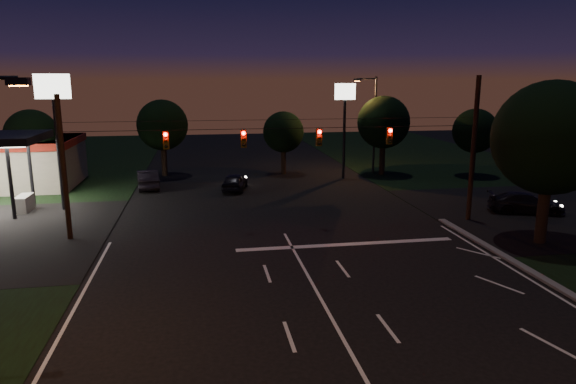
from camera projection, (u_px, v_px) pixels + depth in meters
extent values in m
plane|color=black|center=(356.00, 362.00, 16.23)|extent=(140.00, 140.00, 0.00)
cube|color=black|center=(569.00, 211.00, 34.92)|extent=(20.00, 16.00, 0.02)
cube|color=silver|center=(347.00, 244.00, 27.79)|extent=(12.00, 0.50, 0.01)
cylinder|color=black|center=(468.00, 220.00, 32.64)|extent=(0.30, 0.30, 9.00)
cylinder|color=black|center=(70.00, 239.00, 28.70)|extent=(0.28, 0.28, 8.00)
cylinder|color=black|center=(282.00, 128.00, 29.38)|extent=(24.00, 0.03, 0.03)
cylinder|color=black|center=(282.00, 120.00, 29.27)|extent=(24.00, 0.02, 0.02)
cube|color=#3F3307|center=(166.00, 140.00, 28.43)|extent=(0.32, 0.26, 1.00)
sphere|color=#FF0705|center=(166.00, 135.00, 28.21)|extent=(0.22, 0.22, 0.22)
sphere|color=black|center=(166.00, 141.00, 28.28)|extent=(0.20, 0.20, 0.20)
sphere|color=black|center=(166.00, 146.00, 28.35)|extent=(0.20, 0.20, 0.20)
cube|color=#3F3307|center=(243.00, 139.00, 29.14)|extent=(0.32, 0.26, 1.00)
sphere|color=#FF0705|center=(244.00, 133.00, 28.91)|extent=(0.22, 0.22, 0.22)
sphere|color=black|center=(244.00, 139.00, 28.98)|extent=(0.20, 0.20, 0.20)
sphere|color=black|center=(244.00, 145.00, 29.05)|extent=(0.20, 0.20, 0.20)
cube|color=#3F3307|center=(319.00, 137.00, 29.86)|extent=(0.32, 0.26, 1.00)
sphere|color=#FF0705|center=(320.00, 132.00, 29.63)|extent=(0.22, 0.22, 0.22)
sphere|color=black|center=(320.00, 138.00, 29.70)|extent=(0.20, 0.20, 0.20)
sphere|color=black|center=(319.00, 143.00, 29.78)|extent=(0.20, 0.20, 0.20)
cube|color=#3F3307|center=(389.00, 136.00, 30.56)|extent=(0.32, 0.26, 1.00)
sphere|color=#FF0705|center=(390.00, 131.00, 30.34)|extent=(0.22, 0.22, 0.22)
sphere|color=black|center=(390.00, 136.00, 30.41)|extent=(0.20, 0.20, 0.20)
sphere|color=black|center=(390.00, 142.00, 30.48)|extent=(0.20, 0.20, 0.20)
cube|color=gray|center=(24.00, 204.00, 34.58)|extent=(0.80, 2.00, 1.10)
cylinder|color=black|center=(11.00, 183.00, 32.26)|extent=(0.24, 0.24, 4.80)
cylinder|color=black|center=(31.00, 171.00, 36.11)|extent=(0.24, 0.24, 4.80)
cylinder|color=black|center=(59.00, 156.00, 34.30)|extent=(0.24, 0.24, 7.50)
cube|color=white|center=(52.00, 86.00, 33.32)|extent=(2.20, 0.30, 1.60)
cylinder|color=black|center=(344.00, 140.00, 45.67)|extent=(0.24, 0.24, 7.00)
cube|color=white|center=(345.00, 92.00, 44.77)|extent=(1.80, 0.30, 1.40)
cube|color=black|center=(18.00, 81.00, 14.69)|extent=(0.60, 0.35, 0.22)
cube|color=orange|center=(19.00, 86.00, 14.72)|extent=(0.45, 0.25, 0.04)
cylinder|color=black|center=(375.00, 126.00, 47.95)|extent=(0.20, 0.20, 9.00)
cylinder|color=black|center=(367.00, 79.00, 46.88)|extent=(1.80, 0.12, 0.12)
cube|color=black|center=(357.00, 80.00, 46.75)|extent=(0.60, 0.35, 0.22)
cube|color=orange|center=(357.00, 81.00, 46.78)|extent=(0.45, 0.25, 0.04)
cylinder|color=black|center=(543.00, 207.00, 27.64)|extent=(0.60, 0.60, 4.00)
sphere|color=black|center=(551.00, 138.00, 26.83)|extent=(6.00, 6.00, 6.00)
sphere|color=black|center=(555.00, 140.00, 27.40)|extent=(4.50, 4.50, 4.50)
sphere|color=black|center=(537.00, 140.00, 27.05)|extent=(4.20, 4.20, 4.20)
cylinder|color=black|center=(35.00, 170.00, 41.83)|extent=(0.49, 0.49, 3.00)
sphere|color=black|center=(32.00, 136.00, 41.23)|extent=(4.20, 4.20, 4.20)
sphere|color=black|center=(39.00, 137.00, 41.63)|extent=(3.15, 3.15, 3.15)
sphere|color=black|center=(27.00, 137.00, 41.38)|extent=(2.94, 2.94, 2.94)
cylinder|color=black|center=(164.00, 158.00, 47.30)|extent=(0.52, 0.52, 3.25)
sphere|color=black|center=(162.00, 125.00, 46.64)|extent=(4.60, 4.60, 4.60)
sphere|color=black|center=(168.00, 126.00, 47.08)|extent=(3.45, 3.45, 3.45)
sphere|color=black|center=(157.00, 126.00, 46.81)|extent=(3.22, 3.22, 3.22)
cylinder|color=black|center=(283.00, 159.00, 48.19)|extent=(0.47, 0.47, 2.75)
sphere|color=black|center=(283.00, 132.00, 47.64)|extent=(3.80, 3.80, 3.80)
sphere|color=black|center=(287.00, 133.00, 48.00)|extent=(2.85, 2.85, 2.85)
sphere|color=black|center=(279.00, 133.00, 47.78)|extent=(2.66, 2.66, 2.66)
cylinder|color=black|center=(382.00, 157.00, 47.68)|extent=(0.53, 0.53, 3.40)
sphere|color=black|center=(384.00, 122.00, 46.99)|extent=(4.80, 4.80, 4.80)
sphere|color=black|center=(387.00, 123.00, 47.44)|extent=(3.60, 3.60, 3.60)
sphere|color=black|center=(378.00, 123.00, 47.16)|extent=(3.36, 3.36, 3.36)
cylinder|color=black|center=(473.00, 160.00, 47.12)|extent=(0.48, 0.48, 2.90)
sphere|color=black|center=(475.00, 131.00, 46.53)|extent=(4.00, 4.00, 4.00)
sphere|color=black|center=(477.00, 132.00, 46.91)|extent=(3.00, 3.00, 3.00)
sphere|color=black|center=(470.00, 132.00, 46.68)|extent=(2.80, 2.80, 2.80)
imported|color=black|center=(235.00, 182.00, 41.20)|extent=(2.57, 4.39, 1.40)
imported|color=black|center=(148.00, 179.00, 41.93)|extent=(2.27, 4.80, 1.52)
imported|color=black|center=(526.00, 203.00, 34.16)|extent=(5.18, 3.43, 1.39)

